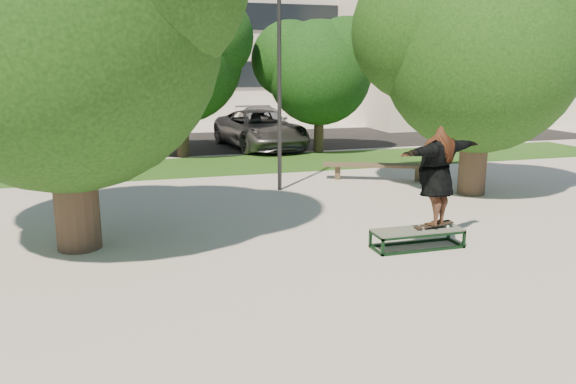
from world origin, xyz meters
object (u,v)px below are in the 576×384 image
object	(u,v)px
tree_left	(55,13)
car_dark	(115,136)
car_silver_a	(68,134)
tree_right	(477,43)
car_grey	(260,129)
grind_box	(417,238)
bench	(378,167)
lamppost	(279,79)
car_silver_b	(263,124)

from	to	relation	value
tree_left	car_dark	world-z (taller)	tree_left
car_silver_a	tree_left	bearing A→B (deg)	-74.04
car_dark	tree_left	bearing A→B (deg)	-85.91
tree_left	car_silver_a	xyz separation A→B (m)	(-1.08, 13.00, -3.61)
tree_right	car_grey	bearing A→B (deg)	108.16
tree_right	car_grey	xyz separation A→B (m)	(-3.42, 10.42, -3.28)
grind_box	car_silver_a	world-z (taller)	car_silver_a
grind_box	car_grey	world-z (taller)	car_grey
grind_box	bench	size ratio (longest dim) A/B	0.55
lamppost	grind_box	bearing A→B (deg)	-78.84
tree_left	lamppost	xyz separation A→B (m)	(5.29, 3.91, -1.27)
car_grey	tree_right	bearing A→B (deg)	-78.99
car_dark	car_silver_b	xyz separation A→B (m)	(6.83, 2.14, 0.11)
bench	car_silver_a	bearing A→B (deg)	162.28
tree_right	lamppost	distance (m)	5.36
car_silver_a	car_grey	bearing A→B (deg)	6.90
tree_right	car_dark	size ratio (longest dim) A/B	1.59
bench	tree_right	bearing A→B (deg)	-32.64
grind_box	car_silver_a	xyz separation A→B (m)	(-7.53, 14.96, 0.63)
grind_box	bench	bearing A→B (deg)	71.25
tree_left	car_silver_b	world-z (taller)	tree_left
car_silver_b	car_silver_a	bearing A→B (deg)	-164.68
car_grey	bench	bearing A→B (deg)	-84.35
lamppost	bench	distance (m)	4.32
car_dark	car_grey	distance (m)	6.08
tree_right	bench	distance (m)	4.67
tree_left	bench	xyz separation A→B (m)	(8.61, 4.40, -3.99)
car_grey	car_silver_b	bearing A→B (deg)	66.22
car_dark	car_silver_a	bearing A→B (deg)	-177.67
grind_box	car_silver_a	bearing A→B (deg)	116.74
tree_right	car_silver_b	distance (m)	13.66
tree_left	grind_box	xyz separation A→B (m)	(6.45, -1.96, -4.23)
grind_box	tree_right	bearing A→B (deg)	46.41
car_silver_a	car_grey	size ratio (longest dim) A/B	0.81
tree_left	car_silver_b	xyz separation A→B (m)	(7.56, 14.97, -3.64)
tree_right	car_silver_b	size ratio (longest dim) A/B	1.21
tree_right	car_dark	xyz separation A→B (m)	(-9.48, 10.85, -3.42)
tree_left	tree_right	size ratio (longest dim) A/B	1.09
tree_right	grind_box	bearing A→B (deg)	-133.59
tree_right	car_grey	size ratio (longest dim) A/B	1.10
car_silver_b	tree_right	bearing A→B (deg)	-76.03
tree_left	lamppost	size ratio (longest dim) A/B	1.16
lamppost	car_grey	size ratio (longest dim) A/B	1.04
car_grey	tree_left	bearing A→B (deg)	-125.85
car_dark	car_grey	bearing A→B (deg)	3.24
car_dark	grind_box	bearing A→B (deg)	-61.53
grind_box	car_grey	size ratio (longest dim) A/B	0.31
lamppost	car_grey	bearing A→B (deg)	79.99
tree_right	car_silver_b	world-z (taller)	tree_right
bench	car_silver_a	distance (m)	12.96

